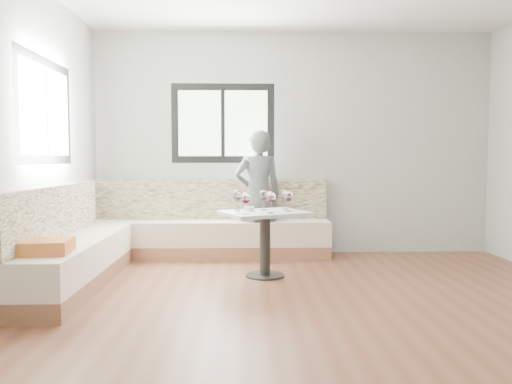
% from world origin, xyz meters
% --- Properties ---
extents(room, '(5.01, 5.01, 2.81)m').
position_xyz_m(room, '(-0.08, 0.08, 1.41)').
color(room, brown).
rests_on(room, ground).
extents(banquette, '(2.90, 2.80, 0.95)m').
position_xyz_m(banquette, '(-1.59, 1.63, 0.33)').
color(banquette, '#8C5A3F').
rests_on(banquette, ground).
extents(table, '(1.00, 0.91, 0.67)m').
position_xyz_m(table, '(-0.42, 1.19, 0.50)').
color(table, black).
rests_on(table, ground).
extents(person, '(0.60, 0.43, 1.55)m').
position_xyz_m(person, '(-0.47, 2.16, 0.77)').
color(person, '#4E5456').
rests_on(person, ground).
extents(olive_ramekin, '(0.11, 0.11, 0.04)m').
position_xyz_m(olive_ramekin, '(-0.58, 1.24, 0.69)').
color(olive_ramekin, white).
rests_on(olive_ramekin, table).
extents(wine_glass_a, '(0.10, 0.10, 0.21)m').
position_xyz_m(wine_glass_a, '(-0.61, 0.93, 0.82)').
color(wine_glass_a, white).
rests_on(wine_glass_a, table).
extents(wine_glass_b, '(0.10, 0.10, 0.21)m').
position_xyz_m(wine_glass_b, '(-0.37, 1.01, 0.82)').
color(wine_glass_b, white).
rests_on(wine_glass_b, table).
extents(wine_glass_c, '(0.10, 0.10, 0.21)m').
position_xyz_m(wine_glass_c, '(-0.18, 1.17, 0.82)').
color(wine_glass_c, white).
rests_on(wine_glass_c, table).
extents(wine_glass_d, '(0.10, 0.10, 0.21)m').
position_xyz_m(wine_glass_d, '(-0.43, 1.31, 0.82)').
color(wine_glass_d, white).
rests_on(wine_glass_d, table).
extents(wine_glass_e, '(0.10, 0.10, 0.21)m').
position_xyz_m(wine_glass_e, '(-0.20, 1.36, 0.82)').
color(wine_glass_e, white).
rests_on(wine_glass_e, table).
extents(wine_glass_f, '(0.10, 0.10, 0.21)m').
position_xyz_m(wine_glass_f, '(-0.70, 1.27, 0.82)').
color(wine_glass_f, white).
rests_on(wine_glass_f, table).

